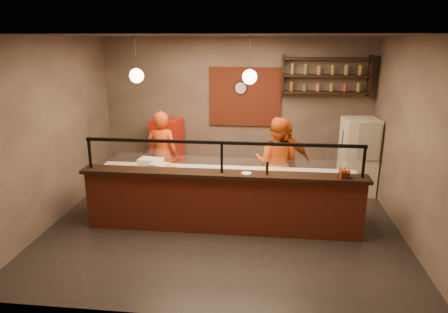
# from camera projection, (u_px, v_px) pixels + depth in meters

# --- Properties ---
(floor) EXTENTS (6.00, 6.00, 0.00)m
(floor) POSITION_uv_depth(u_px,v_px,m) (224.00, 223.00, 7.08)
(floor) COLOR black
(floor) RESTS_ON ground
(ceiling) EXTENTS (6.00, 6.00, 0.00)m
(ceiling) POSITION_uv_depth(u_px,v_px,m) (224.00, 35.00, 6.16)
(ceiling) COLOR #3B312E
(ceiling) RESTS_ON wall_back
(wall_back) EXTENTS (6.00, 0.00, 6.00)m
(wall_back) POSITION_uv_depth(u_px,v_px,m) (236.00, 110.00, 9.00)
(wall_back) COLOR #7C6A5B
(wall_back) RESTS_ON floor
(wall_left) EXTENTS (0.00, 5.00, 5.00)m
(wall_left) POSITION_uv_depth(u_px,v_px,m) (53.00, 131.00, 6.94)
(wall_left) COLOR #7C6A5B
(wall_left) RESTS_ON floor
(wall_right) EXTENTS (0.00, 5.00, 5.00)m
(wall_right) POSITION_uv_depth(u_px,v_px,m) (412.00, 141.00, 6.30)
(wall_right) COLOR #7C6A5B
(wall_right) RESTS_ON floor
(wall_front) EXTENTS (6.00, 0.00, 6.00)m
(wall_front) POSITION_uv_depth(u_px,v_px,m) (198.00, 191.00, 4.24)
(wall_front) COLOR #7C6A5B
(wall_front) RESTS_ON floor
(brick_patch) EXTENTS (1.60, 0.04, 1.30)m
(brick_patch) POSITION_uv_depth(u_px,v_px,m) (245.00, 97.00, 8.87)
(brick_patch) COLOR maroon
(brick_patch) RESTS_ON wall_back
(service_counter) EXTENTS (4.60, 0.25, 1.00)m
(service_counter) POSITION_uv_depth(u_px,v_px,m) (222.00, 204.00, 6.65)
(service_counter) COLOR maroon
(service_counter) RESTS_ON floor
(counter_ledge) EXTENTS (4.70, 0.37, 0.06)m
(counter_ledge) POSITION_uv_depth(u_px,v_px,m) (222.00, 174.00, 6.50)
(counter_ledge) COLOR black
(counter_ledge) RESTS_ON service_counter
(worktop_cabinet) EXTENTS (4.60, 0.75, 0.85)m
(worktop_cabinet) POSITION_uv_depth(u_px,v_px,m) (225.00, 197.00, 7.15)
(worktop_cabinet) COLOR gray
(worktop_cabinet) RESTS_ON floor
(worktop) EXTENTS (4.60, 0.75, 0.05)m
(worktop) POSITION_uv_depth(u_px,v_px,m) (225.00, 173.00, 7.02)
(worktop) COLOR white
(worktop) RESTS_ON worktop_cabinet
(sneeze_guard) EXTENTS (4.50, 0.05, 0.52)m
(sneeze_guard) POSITION_uv_depth(u_px,v_px,m) (222.00, 154.00, 6.40)
(sneeze_guard) COLOR white
(sneeze_guard) RESTS_ON counter_ledge
(wall_shelving) EXTENTS (1.84, 0.28, 0.85)m
(wall_shelving) POSITION_uv_depth(u_px,v_px,m) (326.00, 76.00, 8.40)
(wall_shelving) COLOR black
(wall_shelving) RESTS_ON wall_back
(wall_clock) EXTENTS (0.30, 0.04, 0.30)m
(wall_clock) POSITION_uv_depth(u_px,v_px,m) (241.00, 88.00, 8.81)
(wall_clock) COLOR black
(wall_clock) RESTS_ON wall_back
(pendant_left) EXTENTS (0.24, 0.24, 0.77)m
(pendant_left) POSITION_uv_depth(u_px,v_px,m) (137.00, 76.00, 6.70)
(pendant_left) COLOR black
(pendant_left) RESTS_ON ceiling
(pendant_right) EXTENTS (0.24, 0.24, 0.77)m
(pendant_right) POSITION_uv_depth(u_px,v_px,m) (250.00, 77.00, 6.50)
(pendant_right) COLOR black
(pendant_right) RESTS_ON ceiling
(cook_left) EXTENTS (0.69, 0.49, 1.78)m
(cook_left) POSITION_uv_depth(u_px,v_px,m) (162.00, 155.00, 8.06)
(cook_left) COLOR #CE4013
(cook_left) RESTS_ON floor
(cook_mid) EXTENTS (1.00, 0.87, 1.76)m
(cook_mid) POSITION_uv_depth(u_px,v_px,m) (276.00, 163.00, 7.56)
(cook_mid) COLOR #D85414
(cook_mid) RESTS_ON floor
(cook_right) EXTENTS (1.02, 0.60, 1.64)m
(cook_right) POSITION_uv_depth(u_px,v_px,m) (286.00, 162.00, 7.81)
(cook_right) COLOR #C34D12
(cook_right) RESTS_ON floor
(fridge) EXTENTS (0.74, 0.70, 1.60)m
(fridge) POSITION_uv_depth(u_px,v_px,m) (358.00, 157.00, 8.25)
(fridge) COLOR beige
(fridge) RESTS_ON floor
(red_cooler) EXTENTS (0.70, 0.66, 1.42)m
(red_cooler) POSITION_uv_depth(u_px,v_px,m) (168.00, 150.00, 9.08)
(red_cooler) COLOR red
(red_cooler) RESTS_ON floor
(pizza_dough) EXTENTS (0.63, 0.63, 0.01)m
(pizza_dough) POSITION_uv_depth(u_px,v_px,m) (270.00, 175.00, 6.85)
(pizza_dough) COLOR #F4E2CE
(pizza_dough) RESTS_ON worktop
(prep_tub_a) EXTENTS (0.37, 0.32, 0.17)m
(prep_tub_a) POSITION_uv_depth(u_px,v_px,m) (149.00, 163.00, 7.23)
(prep_tub_a) COLOR white
(prep_tub_a) RESTS_ON worktop
(prep_tub_b) EXTENTS (0.33, 0.27, 0.16)m
(prep_tub_b) POSITION_uv_depth(u_px,v_px,m) (155.00, 163.00, 7.24)
(prep_tub_b) COLOR silver
(prep_tub_b) RESTS_ON worktop
(prep_tub_c) EXTENTS (0.38, 0.34, 0.16)m
(prep_tub_c) POSITION_uv_depth(u_px,v_px,m) (160.00, 168.00, 6.97)
(prep_tub_c) COLOR silver
(prep_tub_c) RESTS_ON worktop
(rolling_pin) EXTENTS (0.32, 0.23, 0.06)m
(rolling_pin) POSITION_uv_depth(u_px,v_px,m) (166.00, 167.00, 7.20)
(rolling_pin) COLOR gold
(rolling_pin) RESTS_ON worktop
(condiment_caddy) EXTENTS (0.19, 0.16, 0.09)m
(condiment_caddy) POSITION_uv_depth(u_px,v_px,m) (344.00, 175.00, 6.23)
(condiment_caddy) COLOR black
(condiment_caddy) RESTS_ON counter_ledge
(pepper_mill) EXTENTS (0.06, 0.06, 0.21)m
(pepper_mill) POSITION_uv_depth(u_px,v_px,m) (267.00, 168.00, 6.38)
(pepper_mill) COLOR black
(pepper_mill) RESTS_ON counter_ledge
(small_plate) EXTENTS (0.17, 0.17, 0.01)m
(small_plate) POSITION_uv_depth(u_px,v_px,m) (246.00, 173.00, 6.43)
(small_plate) COLOR white
(small_plate) RESTS_ON counter_ledge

